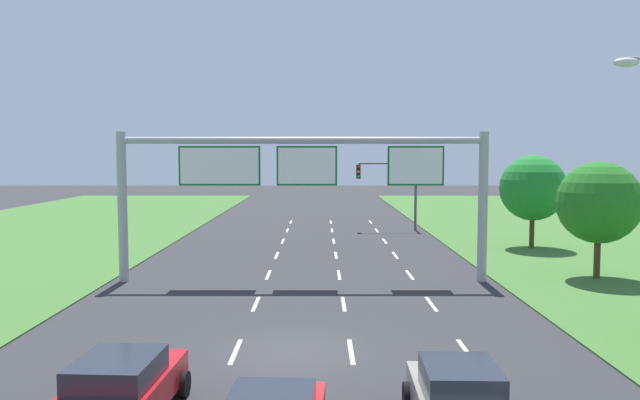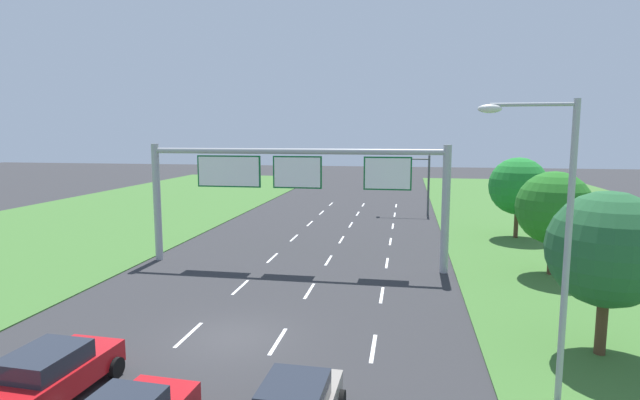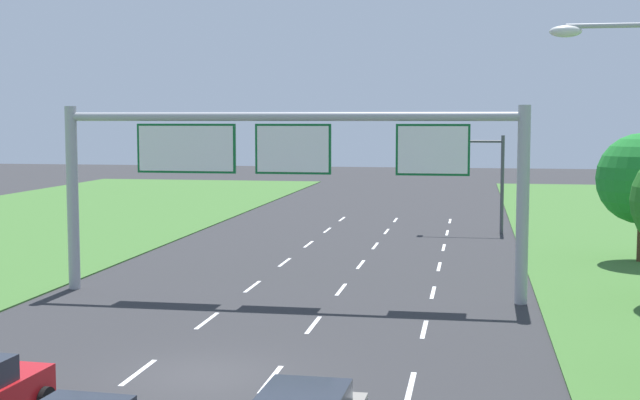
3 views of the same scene
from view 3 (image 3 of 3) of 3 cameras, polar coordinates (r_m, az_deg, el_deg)
ground_plane at (r=23.25m, az=-7.44°, el=-11.09°), size 200.00×200.00×0.00m
lane_dashes_inner_left at (r=32.11m, az=-5.66°, el=-6.51°), size 0.14×56.40×0.01m
lane_dashes_inner_right at (r=31.38m, az=0.55°, el=-6.76°), size 0.14×56.40×0.01m
lane_dashes_slip at (r=31.02m, az=6.99°, el=-6.94°), size 0.14×56.40×0.01m
sign_gantry at (r=32.48m, az=-2.10°, el=2.43°), size 17.24×0.44×7.00m
traffic_light_mast at (r=51.61m, az=9.45°, el=2.18°), size 4.76×0.49×5.60m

